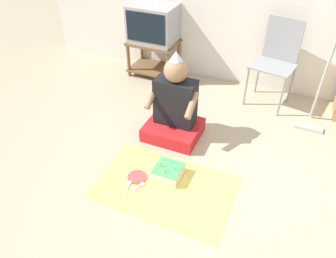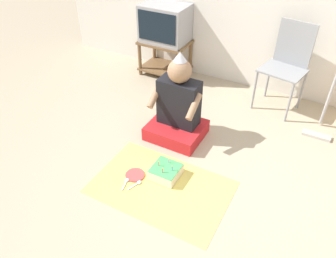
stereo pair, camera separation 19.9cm
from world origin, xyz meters
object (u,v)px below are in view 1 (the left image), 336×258
at_px(dust_mop, 318,98).
at_px(person_seated, 174,109).
at_px(folding_chair, 277,56).
at_px(birthday_cake, 168,172).
at_px(paper_plate, 137,177).
at_px(tv, 153,24).

height_order(dust_mop, person_seated, dust_mop).
height_order(folding_chair, birthday_cake, folding_chair).
relative_size(dust_mop, person_seated, 1.33).
bearing_deg(birthday_cake, paper_plate, -152.20).
xyz_separation_m(folding_chair, birthday_cake, (-0.59, -1.65, -0.50)).
bearing_deg(folding_chair, person_seated, -126.16).
bearing_deg(paper_plate, birthday_cake, 27.80).
bearing_deg(folding_chair, birthday_cake, -109.61).
height_order(tv, folding_chair, folding_chair).
relative_size(person_seated, paper_plate, 5.27).
bearing_deg(tv, person_seated, -55.80).
xyz_separation_m(tv, birthday_cake, (0.95, -1.71, -0.63)).
distance_m(tv, folding_chair, 1.54).
relative_size(tv, folding_chair, 0.59).
relative_size(folding_chair, paper_plate, 5.60).
bearing_deg(birthday_cake, person_seated, 107.73).
bearing_deg(dust_mop, folding_chair, 144.83).
bearing_deg(dust_mop, paper_plate, -132.93).
distance_m(birthday_cake, paper_plate, 0.28).
xyz_separation_m(tv, dust_mop, (2.03, -0.41, -0.34)).
xyz_separation_m(person_seated, paper_plate, (-0.05, -0.72, -0.30)).
relative_size(birthday_cake, paper_plate, 1.39).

